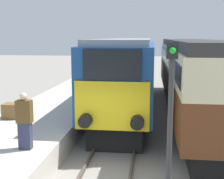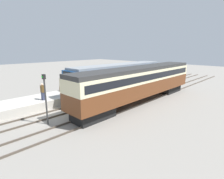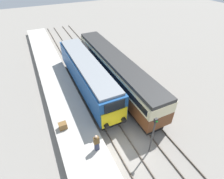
# 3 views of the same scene
# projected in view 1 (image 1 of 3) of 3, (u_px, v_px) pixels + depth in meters

# --- Properties ---
(platform_left) EXTENTS (3.50, 50.00, 0.82)m
(platform_left) POSITION_uv_depth(u_px,v_px,m) (64.00, 107.00, 16.56)
(platform_left) COLOR #B7B2A8
(platform_left) RESTS_ON ground_plane
(rails_near_track) EXTENTS (1.51, 60.00, 0.14)m
(rails_near_track) POSITION_uv_depth(u_px,v_px,m) (120.00, 132.00, 13.28)
(rails_near_track) COLOR #4C4238
(rails_near_track) RESTS_ON ground_plane
(rails_far_track) EXTENTS (1.50, 60.00, 0.14)m
(rails_far_track) POSITION_uv_depth(u_px,v_px,m) (202.00, 135.00, 12.85)
(rails_far_track) COLOR #4C4238
(rails_far_track) RESTS_ON ground_plane
(locomotive) EXTENTS (2.70, 14.65, 3.97)m
(locomotive) POSITION_uv_depth(u_px,v_px,m) (128.00, 71.00, 17.14)
(locomotive) COLOR black
(locomotive) RESTS_ON ground_plane
(passenger_carriage) EXTENTS (2.75, 17.76, 3.92)m
(passenger_carriage) POSITION_uv_depth(u_px,v_px,m) (192.00, 70.00, 16.33)
(passenger_carriage) COLOR black
(passenger_carriage) RESTS_ON ground_plane
(person_on_platform) EXTENTS (0.44, 0.26, 1.67)m
(person_on_platform) POSITION_uv_depth(u_px,v_px,m) (25.00, 121.00, 9.00)
(person_on_platform) COLOR #2D334C
(person_on_platform) RESTS_ON platform_left
(signal_post) EXTENTS (0.24, 0.28, 3.96)m
(signal_post) POSITION_uv_depth(u_px,v_px,m) (170.00, 116.00, 6.85)
(signal_post) COLOR #333333
(signal_post) RESTS_ON ground_plane
(luggage_crate) EXTENTS (0.70, 0.56, 0.60)m
(luggage_crate) POSITION_uv_depth(u_px,v_px,m) (12.00, 111.00, 12.57)
(luggage_crate) COLOR brown
(luggage_crate) RESTS_ON platform_left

